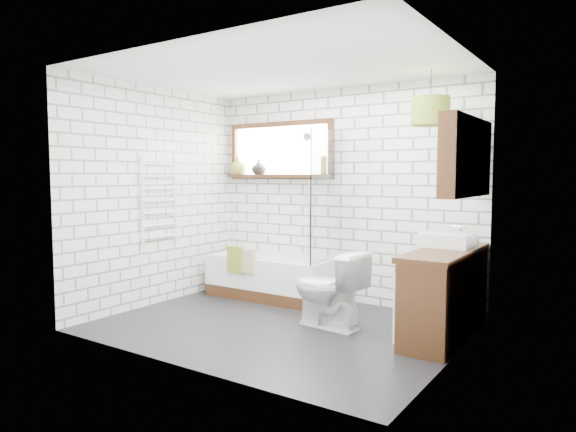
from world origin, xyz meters
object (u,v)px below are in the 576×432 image
Objects in this scene: vanity at (445,294)px; pendant at (430,111)px; toilet at (328,289)px; basin at (447,240)px; bathtub at (272,277)px.

pendant reaches higher than vanity.
basin is at bearing 125.05° from toilet.
basin is at bearing 0.74° from pendant.
pendant reaches higher than bathtub.
basin is 1.24m from pendant.
bathtub is 1.37m from toilet.
pendant is (-0.19, -0.00, 1.22)m from basin.
pendant is at bearing -4.59° from bathtub.
pendant is at bearing 139.23° from vanity.
bathtub is 1.11× the size of vanity.
toilet is at bearing -30.88° from bathtub.
basin is 1.25× the size of pendant.
pendant is (1.97, -0.16, 1.85)m from bathtub.
basin is (2.16, -0.16, 0.62)m from bathtub.
vanity is 1.73m from pendant.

